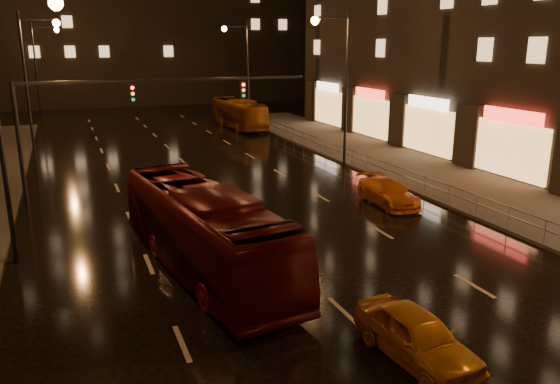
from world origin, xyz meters
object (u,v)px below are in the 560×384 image
Objects in this scene: taxi_far at (388,192)px; bus_curb at (238,113)px; bus_red at (204,230)px; taxi_near at (417,336)px.

bus_curb is at bearing 90.67° from taxi_far.
bus_curb is (11.57, 32.91, -0.16)m from bus_red.
taxi_near is 0.90× the size of taxi_far.
bus_curb is 41.30m from taxi_near.
taxi_near is at bearing -103.87° from bus_curb.
taxi_far is at bearing 16.38° from bus_red.
taxi_far is (7.07, 12.47, -0.04)m from taxi_near.
taxi_far is at bearing -94.53° from bus_curb.
taxi_near is 14.33m from taxi_far.
taxi_far is at bearing 55.67° from taxi_near.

